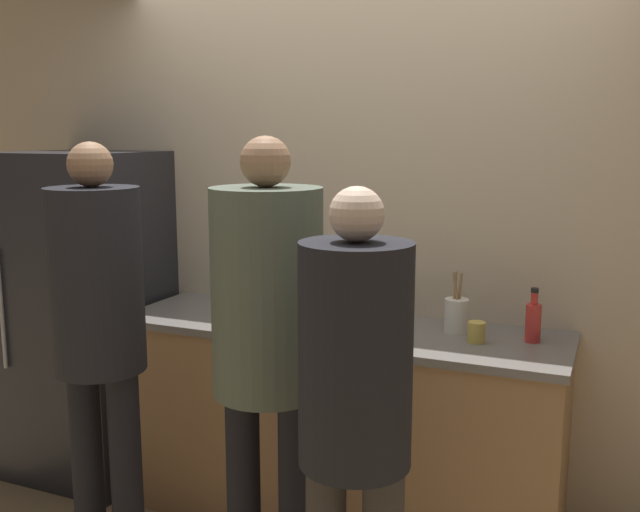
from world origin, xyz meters
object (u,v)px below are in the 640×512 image
(bottle_green, at_px, (284,294))
(refrigerator, at_px, (87,314))
(person_left, at_px, (99,317))
(cup_yellow, at_px, (476,332))
(person_right, at_px, (355,404))
(person_center, at_px, (267,328))
(bottle_red, at_px, (533,321))
(utensil_crock, at_px, (457,315))
(fruit_bowl, at_px, (356,310))

(bottle_green, bearing_deg, refrigerator, -170.13)
(person_left, bearing_deg, cup_yellow, 25.81)
(refrigerator, relative_size, person_right, 1.03)
(person_center, distance_m, bottle_red, 1.14)
(bottle_green, relative_size, cup_yellow, 2.33)
(cup_yellow, bearing_deg, refrigerator, -179.93)
(refrigerator, distance_m, utensil_crock, 1.95)
(fruit_bowl, height_order, bottle_red, bottle_red)
(person_left, bearing_deg, refrigerator, 134.53)
(utensil_crock, xyz_separation_m, bottle_red, (0.32, -0.02, 0.01))
(fruit_bowl, distance_m, utensil_crock, 0.49)
(cup_yellow, bearing_deg, utensil_crock, 132.81)
(bottle_red, relative_size, cup_yellow, 2.63)
(person_center, relative_size, person_right, 1.09)
(person_left, height_order, cup_yellow, person_left)
(refrigerator, distance_m, person_left, 0.96)
(person_center, height_order, fruit_bowl, person_center)
(person_left, bearing_deg, bottle_red, 25.73)
(refrigerator, relative_size, person_center, 0.95)
(refrigerator, distance_m, cup_yellow, 2.05)
(person_left, xyz_separation_m, fruit_bowl, (0.80, 0.84, -0.09))
(person_left, bearing_deg, person_center, 0.85)
(bottle_red, bearing_deg, bottle_green, 176.00)
(utensil_crock, xyz_separation_m, cup_yellow, (0.11, -0.12, -0.04))
(bottle_green, xyz_separation_m, bottle_red, (1.19, -0.08, 0.01))
(utensil_crock, relative_size, bottle_green, 1.32)
(person_right, bearing_deg, bottle_green, 125.09)
(person_left, bearing_deg, person_right, -12.53)
(person_left, height_order, person_center, person_center)
(refrigerator, relative_size, utensil_crock, 6.35)
(person_left, bearing_deg, utensil_crock, 31.72)
(person_center, distance_m, bottle_green, 0.92)
(person_left, relative_size, bottle_green, 8.72)
(person_left, height_order, bottle_red, person_left)
(refrigerator, bearing_deg, cup_yellow, 0.07)
(person_left, distance_m, person_center, 0.76)
(person_right, distance_m, bottle_red, 1.12)
(cup_yellow, bearing_deg, bottle_red, 25.25)
(person_right, bearing_deg, fruit_bowl, 110.07)
(person_center, xyz_separation_m, person_right, (0.44, -0.28, -0.12))
(person_center, relative_size, bottle_red, 7.82)
(utensil_crock, height_order, bottle_red, utensil_crock)
(refrigerator, bearing_deg, fruit_bowl, 6.69)
(person_left, xyz_separation_m, bottle_red, (1.60, 0.77, -0.04))
(refrigerator, xyz_separation_m, fruit_bowl, (1.46, 0.17, 0.13))
(person_right, xyz_separation_m, bottle_green, (-0.79, 1.12, 0.04))
(person_center, bearing_deg, refrigerator, 155.07)
(person_left, bearing_deg, fruit_bowl, 46.52)
(person_left, relative_size, person_center, 0.99)
(person_center, xyz_separation_m, utensil_crock, (0.52, 0.78, -0.08))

